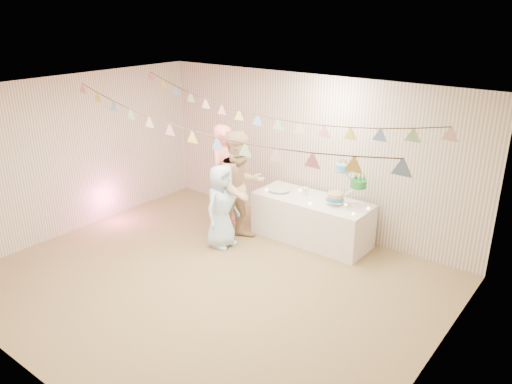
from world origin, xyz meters
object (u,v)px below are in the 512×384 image
Objects in this scene: table at (311,219)px; person_adult_a at (226,178)px; person_adult_b at (241,188)px; cake_stand at (346,183)px; person_child at (222,207)px.

person_adult_a reaches higher than table.
person_adult_b reaches higher than person_adult_a.
person_child is (-1.56, -1.10, -0.43)m from cake_stand.
cake_stand is at bearing -46.98° from person_adult_b.
cake_stand is at bearing -74.38° from person_adult_a.
person_child is (0.37, -0.55, -0.24)m from person_adult_a.
person_adult_a reaches higher than person_child.
person_adult_b reaches higher than cake_stand.
person_adult_b is at bearing -141.02° from table.
person_adult_a is (-1.93, -0.55, -0.19)m from cake_stand.
table is 1.43× the size of person_child.
cake_stand is at bearing 5.19° from table.
cake_stand is 0.52× the size of person_child.
table is 2.76× the size of cake_stand.
person_adult_b reaches higher than table.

